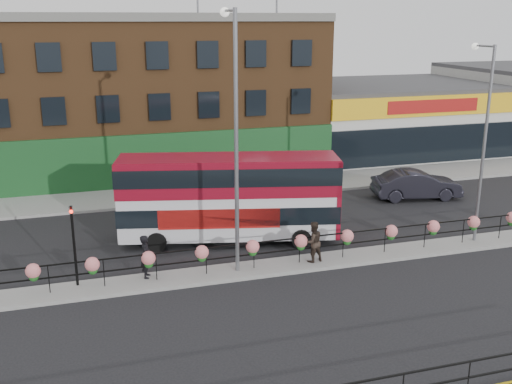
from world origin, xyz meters
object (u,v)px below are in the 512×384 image
object	(u,v)px
pedestrian_b	(313,242)
lamp_column_west	(234,121)
double_decker_bus	(230,190)
lamp_column_east	(483,127)
pedestrian_a	(146,256)
car	(417,185)

from	to	relation	value
pedestrian_b	lamp_column_west	world-z (taller)	lamp_column_west
lamp_column_west	double_decker_bus	bearing A→B (deg)	79.19
pedestrian_b	lamp_column_east	distance (m)	9.26
double_decker_bus	pedestrian_a	world-z (taller)	double_decker_bus
pedestrian_a	lamp_column_east	xyz separation A→B (m)	(15.08, -0.03, 4.38)
car	lamp_column_west	distance (m)	15.53
double_decker_bus	lamp_column_west	world-z (taller)	lamp_column_west
pedestrian_a	lamp_column_east	distance (m)	15.70
double_decker_bus	pedestrian_b	size ratio (longest dim) A/B	5.85
pedestrian_b	lamp_column_east	xyz separation A→B (m)	(8.16, 0.39, 4.38)
car	lamp_column_east	distance (m)	8.41
pedestrian_b	lamp_column_west	distance (m)	6.19
pedestrian_a	pedestrian_b	xyz separation A→B (m)	(6.92, -0.42, 0.00)
double_decker_bus	lamp_column_east	size ratio (longest dim) A/B	1.16
double_decker_bus	pedestrian_b	distance (m)	4.78
lamp_column_west	car	bearing A→B (deg)	28.92
lamp_column_east	car	bearing A→B (deg)	79.55
car	pedestrian_b	distance (m)	11.95
double_decker_bus	car	bearing A→B (deg)	16.69
pedestrian_a	lamp_column_west	xyz separation A→B (m)	(3.63, -0.12, 5.24)
double_decker_bus	lamp_column_west	size ratio (longest dim) A/B	1.00
lamp_column_east	pedestrian_b	bearing A→B (deg)	-177.26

